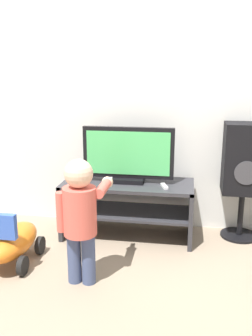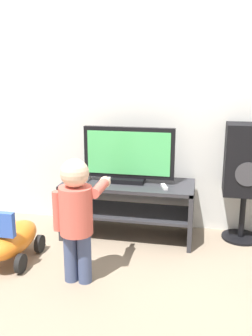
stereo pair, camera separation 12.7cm
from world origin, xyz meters
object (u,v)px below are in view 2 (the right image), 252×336
television (129,155)px  remote_primary (164,187)px  child (77,211)px  speaker_tower (247,163)px  ride_on_toy (12,239)px  game_console (87,177)px

television → remote_primary: bearing=-19.7°
child → speaker_tower: speaker_tower is taller
television → ride_on_toy: bearing=-140.1°
speaker_tower → ride_on_toy: 2.05m
remote_primary → ride_on_toy: 1.31m
child → ride_on_toy: size_ratio=1.46×
speaker_tower → ride_on_toy: (-1.82, -0.79, -0.52)m
remote_primary → child: bearing=-125.9°
game_console → child: size_ratio=0.18×
game_console → remote_primary: bearing=-7.3°
remote_primary → speaker_tower: speaker_tower is taller
child → ride_on_toy: (-0.61, 0.17, -0.35)m
remote_primary → game_console: bearing=172.7°
child → speaker_tower: 1.55m
television → remote_primary: television is taller
remote_primary → speaker_tower: (0.68, 0.23, 0.18)m
game_console → remote_primary: 0.72m
child → ride_on_toy: child is taller
game_console → television: bearing=4.1°
remote_primary → ride_on_toy: remote_primary is taller
game_console → speaker_tower: size_ratio=0.16×
ride_on_toy → speaker_tower: bearing=23.4°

